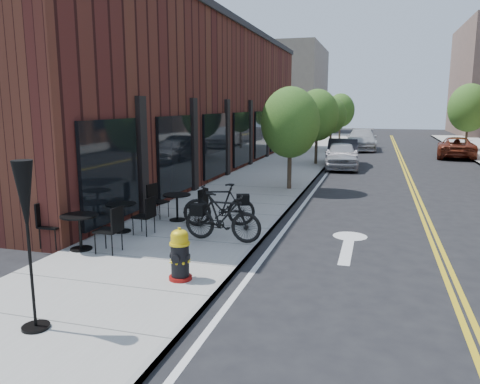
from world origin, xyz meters
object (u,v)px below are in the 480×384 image
(bicycle_left, at_px, (219,205))
(parked_car_far, at_px, (456,147))
(patio_umbrella, at_px, (26,210))
(parked_car_a, at_px, (341,155))
(bistro_set_a, at_px, (80,227))
(parked_car_b, at_px, (343,153))
(bistro_set_c, at_px, (177,203))
(parked_car_c, at_px, (361,139))
(bicycle_right, at_px, (223,217))
(fire_hydrant, at_px, (180,255))
(bistro_set_b, at_px, (121,213))

(bicycle_left, height_order, parked_car_far, parked_car_far)
(bicycle_left, height_order, patio_umbrella, patio_umbrella)
(parked_car_a, bearing_deg, bistro_set_a, -110.78)
(parked_car_a, bearing_deg, parked_car_b, 84.52)
(patio_umbrella, xyz_separation_m, parked_car_b, (2.80, 20.40, -1.12))
(bistro_set_c, relative_size, parked_car_c, 0.34)
(bistro_set_a, relative_size, parked_car_a, 0.45)
(bistro_set_a, xyz_separation_m, bistro_set_c, (0.96, 3.04, -0.03))
(bicycle_right, height_order, patio_umbrella, patio_umbrella)
(parked_car_a, bearing_deg, bistro_set_c, -110.27)
(bistro_set_c, distance_m, patio_umbrella, 6.57)
(fire_hydrant, bearing_deg, bistro_set_a, 159.82)
(bistro_set_a, distance_m, parked_car_far, 25.64)
(bistro_set_b, bearing_deg, parked_car_c, 83.87)
(bistro_set_c, bearing_deg, parked_car_far, 77.17)
(bistro_set_a, xyz_separation_m, parked_car_b, (4.40, 17.02, 0.10))
(parked_car_c, bearing_deg, bicycle_right, -96.82)
(parked_car_a, bearing_deg, bicycle_left, -104.63)
(bistro_set_c, height_order, parked_car_far, parked_car_far)
(bicycle_left, distance_m, parked_car_a, 13.46)
(bistro_set_b, relative_size, patio_umbrella, 0.73)
(fire_hydrant, xyz_separation_m, bicycle_right, (-0.04, 2.55, 0.10))
(bistro_set_c, distance_m, parked_car_a, 13.49)
(parked_car_a, bearing_deg, parked_car_c, 81.16)
(patio_umbrella, bearing_deg, parked_car_far, 70.71)
(bicycle_left, relative_size, bistro_set_c, 1.04)
(fire_hydrant, height_order, patio_umbrella, patio_umbrella)
(patio_umbrella, height_order, parked_car_b, patio_umbrella)
(bicycle_left, height_order, parked_car_c, parked_car_c)
(bicycle_left, relative_size, parked_car_a, 0.46)
(fire_hydrant, xyz_separation_m, parked_car_far, (8.09, 24.24, 0.07))
(bicycle_right, xyz_separation_m, bistro_set_a, (-2.78, -1.51, -0.06))
(bicycle_left, distance_m, parked_car_b, 14.38)
(parked_car_b, relative_size, parked_car_far, 0.94)
(patio_umbrella, distance_m, parked_car_c, 30.56)
(bicycle_left, xyz_separation_m, bicycle_right, (0.52, -1.29, 0.00))
(bicycle_right, relative_size, bistro_set_c, 1.04)
(bistro_set_c, bearing_deg, parked_car_b, 89.59)
(fire_hydrant, bearing_deg, parked_car_b, 85.09)
(bicycle_right, bearing_deg, bicycle_left, 24.48)
(bistro_set_c, bearing_deg, fire_hydrant, -52.07)
(parked_car_b, bearing_deg, bistro_set_a, -107.36)
(patio_umbrella, bearing_deg, parked_car_b, 82.18)
(parked_car_b, distance_m, parked_car_far, 8.98)
(fire_hydrant, relative_size, parked_car_c, 0.18)
(patio_umbrella, distance_m, parked_car_a, 19.70)
(bicycle_left, xyz_separation_m, bistro_set_c, (-1.30, 0.24, -0.09))
(bistro_set_b, relative_size, bistro_set_c, 0.98)
(bistro_set_b, bearing_deg, parked_car_far, 68.34)
(bistro_set_b, height_order, parked_car_b, parked_car_b)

